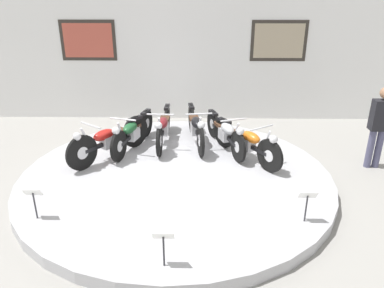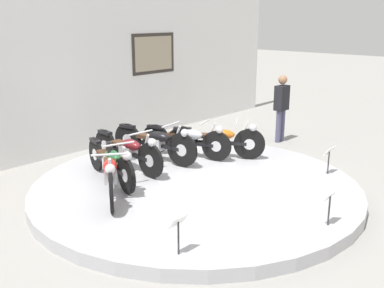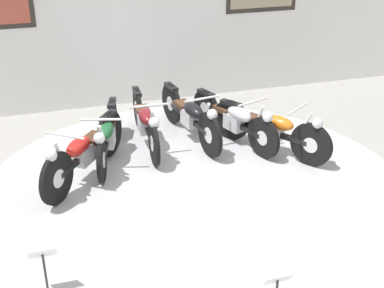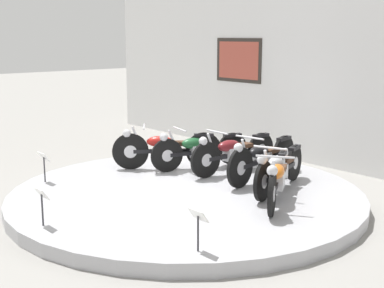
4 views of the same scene
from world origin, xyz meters
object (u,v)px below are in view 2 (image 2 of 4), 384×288
at_px(motorcycle_red, 110,171).
at_px(motorcycle_maroon, 128,150).
at_px(info_placard_front_centre, 330,200).
at_px(visitor_standing, 281,105).
at_px(info_placard_front_right, 329,154).
at_px(motorcycle_black, 155,142).
at_px(info_placard_front_left, 178,226).
at_px(motorcycle_orange, 218,140).
at_px(motorcycle_silver, 187,139).
at_px(motorcycle_green, 111,161).

xyz_separation_m(motorcycle_red, motorcycle_maroon, (0.99, 0.76, -0.01)).
xyz_separation_m(info_placard_front_centre, visitor_standing, (3.85, 3.15, 0.35)).
bearing_deg(info_placard_front_right, motorcycle_black, 119.22).
height_order(info_placard_front_left, info_placard_front_centre, same).
bearing_deg(motorcycle_black, motorcycle_red, -155.68).
bearing_deg(motorcycle_orange, motorcycle_black, 142.25).
bearing_deg(motorcycle_silver, info_placard_front_left, -138.43).
height_order(motorcycle_orange, info_placard_front_right, motorcycle_orange).
relative_size(motorcycle_green, motorcycle_orange, 1.14).
bearing_deg(info_placard_front_centre, info_placard_front_right, 26.40).
bearing_deg(info_placard_front_right, motorcycle_green, 138.41).
height_order(motorcycle_maroon, info_placard_front_centre, motorcycle_maroon).
bearing_deg(motorcycle_orange, info_placard_front_centre, -113.62).
distance_m(motorcycle_maroon, motorcycle_silver, 1.33).
height_order(motorcycle_silver, info_placard_front_centre, motorcycle_silver).
bearing_deg(motorcycle_maroon, visitor_standing, -9.07).
relative_size(motorcycle_maroon, motorcycle_silver, 1.06).
relative_size(motorcycle_red, info_placard_front_centre, 3.23).
relative_size(motorcycle_silver, info_placard_front_right, 3.65).
height_order(motorcycle_red, motorcycle_green, motorcycle_red).
distance_m(motorcycle_green, visitor_standing, 4.83).
xyz_separation_m(motorcycle_green, info_placard_front_right, (2.90, -2.58, -0.01)).
relative_size(info_placard_front_centre, info_placard_front_right, 1.00).
height_order(motorcycle_red, info_placard_front_centre, motorcycle_red).
relative_size(motorcycle_orange, info_placard_front_right, 3.26).
distance_m(info_placard_front_left, info_placard_front_centre, 2.17).
bearing_deg(motorcycle_red, info_placard_front_right, -32.53).
relative_size(motorcycle_silver, info_placard_front_left, 3.65).
xyz_separation_m(motorcycle_black, motorcycle_silver, (0.61, -0.28, -0.02)).
xyz_separation_m(motorcycle_green, motorcycle_silver, (1.91, 0.00, -0.00)).
xyz_separation_m(info_placard_front_centre, info_placard_front_right, (1.95, 0.97, 0.00)).
bearing_deg(motorcycle_red, info_placard_front_centre, -66.40).
xyz_separation_m(motorcycle_maroon, info_placard_front_left, (-1.60, -2.86, -0.02)).
relative_size(motorcycle_red, motorcycle_black, 0.83).
xyz_separation_m(motorcycle_silver, visitor_standing, (2.89, -0.39, 0.35)).
relative_size(motorcycle_silver, info_placard_front_centre, 3.65).
bearing_deg(motorcycle_green, motorcycle_red, -128.49).
height_order(motorcycle_green, visitor_standing, visitor_standing).
bearing_deg(visitor_standing, motorcycle_maroon, 170.93).
bearing_deg(motorcycle_silver, info_placard_front_centre, -105.13).
bearing_deg(info_placard_front_centre, motorcycle_red, 113.60).
relative_size(motorcycle_maroon, motorcycle_orange, 1.19).
relative_size(motorcycle_red, info_placard_front_left, 3.23).
relative_size(motorcycle_green, visitor_standing, 1.18).
distance_m(motorcycle_black, info_placard_front_right, 3.28).
relative_size(info_placard_front_right, visitor_standing, 0.32).
xyz_separation_m(motorcycle_black, info_placard_front_centre, (-0.35, -3.83, -0.03)).
bearing_deg(motorcycle_maroon, info_placard_front_right, -51.26).
bearing_deg(motorcycle_maroon, motorcycle_red, -142.58).
bearing_deg(info_placard_front_right, visitor_standing, 48.98).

